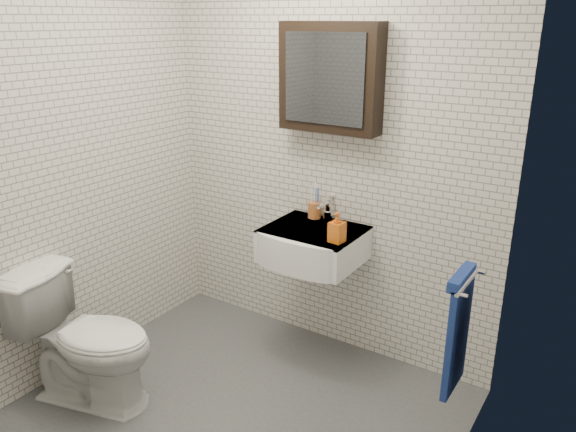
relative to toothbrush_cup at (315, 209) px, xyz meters
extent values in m
cube|color=#47494E|center=(0.04, -0.94, -0.90)|extent=(2.20, 2.00, 0.01)
cube|color=silver|center=(0.04, 0.06, 0.34)|extent=(2.20, 0.02, 2.50)
cube|color=silver|center=(0.04, -1.94, 0.34)|extent=(2.20, 0.02, 2.50)
cube|color=silver|center=(-1.06, -0.94, 0.34)|extent=(0.02, 2.00, 2.50)
cube|color=silver|center=(1.14, -0.94, 0.34)|extent=(0.02, 2.00, 2.50)
cube|color=white|center=(0.09, -0.17, -0.16)|extent=(0.55, 0.45, 0.20)
cylinder|color=silver|center=(0.09, -0.15, -0.07)|extent=(0.31, 0.31, 0.02)
cylinder|color=silver|center=(0.09, -0.15, -0.06)|extent=(0.04, 0.04, 0.01)
cube|color=white|center=(0.09, -0.17, -0.06)|extent=(0.55, 0.45, 0.01)
cylinder|color=silver|center=(0.09, 0.00, -0.03)|extent=(0.06, 0.06, 0.06)
cylinder|color=silver|center=(0.09, 0.00, 0.03)|extent=(0.03, 0.03, 0.08)
cylinder|color=silver|center=(0.09, -0.06, 0.06)|extent=(0.02, 0.12, 0.02)
cube|color=silver|center=(0.09, 0.03, 0.09)|extent=(0.02, 0.09, 0.01)
cube|color=black|center=(0.09, -0.01, 0.79)|extent=(0.60, 0.14, 0.60)
cube|color=#3F444C|center=(0.09, -0.09, 0.79)|extent=(0.49, 0.01, 0.49)
cylinder|color=silver|center=(1.10, -0.59, 0.04)|extent=(0.02, 0.30, 0.02)
cylinder|color=silver|center=(1.12, -0.46, 0.04)|extent=(0.04, 0.02, 0.02)
cylinder|color=silver|center=(1.12, -0.72, 0.04)|extent=(0.04, 0.02, 0.02)
cube|color=navy|center=(1.09, -0.59, -0.23)|extent=(0.03, 0.26, 0.54)
cube|color=navy|center=(1.08, -0.59, 0.06)|extent=(0.05, 0.26, 0.05)
cylinder|color=#AE5C2B|center=(0.00, 0.00, -0.01)|extent=(0.11, 0.11, 0.10)
cylinder|color=white|center=(-0.02, -0.01, 0.06)|extent=(0.02, 0.03, 0.19)
cylinder|color=#3C66C2|center=(0.01, -0.01, 0.05)|extent=(0.01, 0.02, 0.17)
cylinder|color=white|center=(-0.01, 0.01, 0.06)|extent=(0.02, 0.04, 0.20)
cylinder|color=#3C66C2|center=(0.02, 0.01, 0.05)|extent=(0.02, 0.04, 0.18)
imported|color=#DD5517|center=(0.30, -0.27, 0.03)|extent=(0.08, 0.09, 0.17)
imported|color=white|center=(-0.70, -1.21, -0.52)|extent=(0.83, 0.60, 0.76)
camera|label=1|loc=(1.64, -2.82, 1.11)|focal=35.00mm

